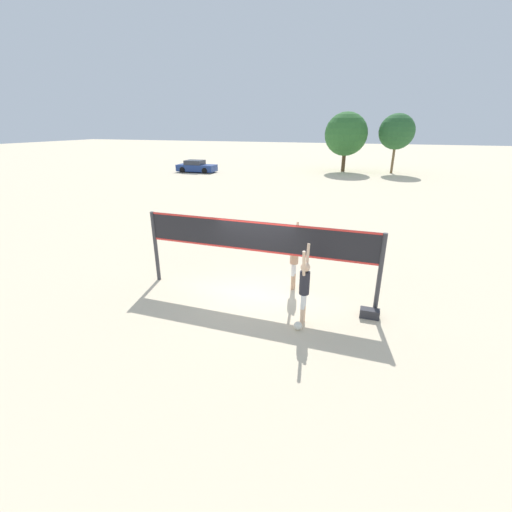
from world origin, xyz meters
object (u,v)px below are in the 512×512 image
(player_blocker, at_px, (294,255))
(tree_right_cluster, at_px, (397,132))
(player_spiker, at_px, (304,284))
(volleyball, at_px, (298,326))
(volleyball_net, at_px, (256,245))
(gear_bag, at_px, (370,313))
(tree_left_cluster, at_px, (346,134))
(parked_car_near, at_px, (196,167))

(player_blocker, height_order, tree_right_cluster, tree_right_cluster)
(player_spiker, distance_m, volleyball, 1.16)
(volleyball_net, bearing_deg, gear_bag, -4.03)
(tree_right_cluster, bearing_deg, tree_left_cluster, -176.28)
(player_spiker, relative_size, tree_left_cluster, 0.34)
(volleyball_net, relative_size, tree_left_cluster, 1.14)
(tree_left_cluster, height_order, tree_right_cluster, tree_left_cluster)
(player_blocker, bearing_deg, player_spiker, 20.16)
(player_spiker, height_order, tree_right_cluster, tree_right_cluster)
(player_blocker, bearing_deg, tree_right_cluster, 173.23)
(parked_car_near, distance_m, tree_right_cluster, 22.95)
(player_spiker, bearing_deg, gear_bag, -62.53)
(volleyball_net, distance_m, volleyball, 2.86)
(player_blocker, bearing_deg, volleyball_net, -49.51)
(gear_bag, bearing_deg, volleyball_net, 175.97)
(volleyball_net, distance_m, tree_right_cluster, 34.08)
(gear_bag, bearing_deg, player_spiker, -152.53)
(tree_right_cluster, bearing_deg, volleyball_net, -98.34)
(volleyball_net, height_order, player_spiker, volleyball_net)
(volleyball_net, distance_m, parked_car_near, 31.89)
(gear_bag, height_order, parked_car_near, parked_car_near)
(parked_car_near, bearing_deg, volleyball, -59.29)
(player_spiker, distance_m, gear_bag, 2.28)
(volleyball_net, relative_size, tree_right_cluster, 1.18)
(volleyball_net, distance_m, gear_bag, 3.95)
(volleyball_net, height_order, gear_bag, volleyball_net)
(player_spiker, height_order, volleyball, player_spiker)
(player_spiker, xyz_separation_m, volleyball, (-0.05, -0.37, -1.10))
(tree_right_cluster, bearing_deg, player_blocker, -96.77)
(tree_left_cluster, bearing_deg, gear_bag, -83.04)
(volleyball_net, bearing_deg, tree_left_cluster, 90.87)
(volleyball_net, bearing_deg, volleyball, -41.58)
(parked_car_near, bearing_deg, volleyball_net, -60.42)
(player_spiker, xyz_separation_m, parked_car_near, (-18.55, 28.30, -0.60))
(player_spiker, bearing_deg, player_blocker, 20.16)
(player_spiker, relative_size, player_blocker, 1.01)
(player_spiker, distance_m, player_blocker, 2.20)
(volleyball, relative_size, parked_car_near, 0.05)
(volleyball, distance_m, parked_car_near, 34.12)
(player_spiker, relative_size, parked_car_near, 0.50)
(player_blocker, xyz_separation_m, tree_right_cluster, (3.89, 32.72, 3.30))
(player_blocker, relative_size, tree_left_cluster, 0.34)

